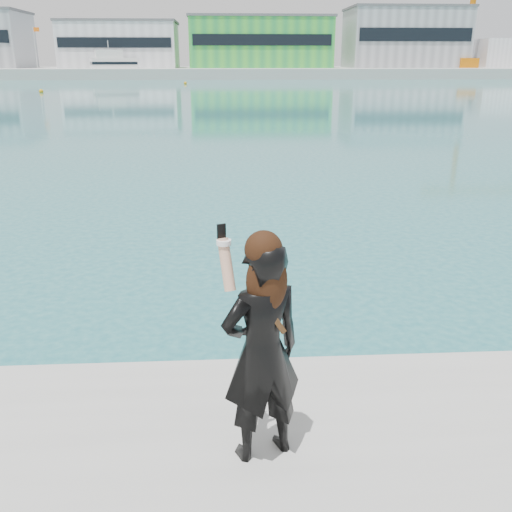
{
  "coord_description": "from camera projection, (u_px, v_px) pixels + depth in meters",
  "views": [
    {
      "loc": [
        -0.76,
        -4.05,
        3.63
      ],
      "look_at": [
        -0.5,
        0.27,
        2.14
      ],
      "focal_mm": 40.0,
      "sensor_mm": 36.0,
      "label": 1
    }
  ],
  "objects": [
    {
      "name": "dock_crane",
      "position": [
        479.0,
        2.0,
        118.28
      ],
      "size": [
        23.0,
        4.0,
        24.0
      ],
      "color": "orange",
      "rests_on": "far_quay"
    },
    {
      "name": "ancillary_shed",
      "position": [
        504.0,
        53.0,
        125.84
      ],
      "size": [
        12.0,
        10.0,
        6.0
      ],
      "primitive_type": "cube",
      "color": "silver",
      "rests_on": "far_quay"
    },
    {
      "name": "woman",
      "position": [
        262.0,
        346.0,
        4.05
      ],
      "size": [
        0.72,
        0.6,
        1.78
      ],
      "rotation": [
        0.0,
        0.0,
        3.52
      ],
      "color": "black",
      "rests_on": "near_quay"
    },
    {
      "name": "warehouse_white",
      "position": [
        121.0,
        44.0,
        122.37
      ],
      "size": [
        24.48,
        15.35,
        9.5
      ],
      "color": "silver",
      "rests_on": "far_quay"
    },
    {
      "name": "warehouse_green",
      "position": [
        260.0,
        42.0,
        123.91
      ],
      "size": [
        30.6,
        16.36,
        10.5
      ],
      "color": "green",
      "rests_on": "far_quay"
    },
    {
      "name": "ground",
      "position": [
        314.0,
        493.0,
        5.05
      ],
      "size": [
        500.0,
        500.0,
        0.0
      ],
      "primitive_type": "plane",
      "color": "#165C68",
      "rests_on": "ground"
    },
    {
      "name": "flagpole_right",
      "position": [
        330.0,
        45.0,
        118.35
      ],
      "size": [
        1.28,
        0.16,
        8.0
      ],
      "color": "silver",
      "rests_on": "far_quay"
    },
    {
      "name": "buoy_far",
      "position": [
        185.0,
        84.0,
        89.83
      ],
      "size": [
        0.5,
        0.5,
        0.5
      ],
      "primitive_type": "sphere",
      "color": "orange",
      "rests_on": "ground"
    },
    {
      "name": "flagpole_left",
      "position": [
        35.0,
        45.0,
        114.95
      ],
      "size": [
        1.28,
        0.16,
        8.0
      ],
      "color": "silver",
      "rests_on": "far_quay"
    },
    {
      "name": "far_quay",
      "position": [
        223.0,
        72.0,
        127.4
      ],
      "size": [
        320.0,
        40.0,
        2.0
      ],
      "primitive_type": "cube",
      "color": "#9E9E99",
      "rests_on": "ground"
    },
    {
      "name": "warehouse_grey_right",
      "position": [
        405.0,
        38.0,
        125.39
      ],
      "size": [
        25.5,
        15.35,
        12.5
      ],
      "color": "gray",
      "rests_on": "far_quay"
    },
    {
      "name": "buoy_extra",
      "position": [
        41.0,
        93.0,
        66.56
      ],
      "size": [
        0.5,
        0.5,
        0.5
      ],
      "primitive_type": "sphere",
      "color": "orange",
      "rests_on": "ground"
    },
    {
      "name": "motor_yacht",
      "position": [
        116.0,
        68.0,
        113.32
      ],
      "size": [
        16.08,
        8.81,
        7.24
      ],
      "rotation": [
        0.0,
        0.0,
        0.31
      ],
      "color": "silver",
      "rests_on": "ground"
    }
  ]
}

